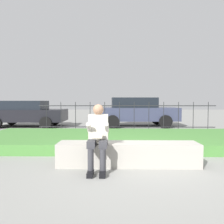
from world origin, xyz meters
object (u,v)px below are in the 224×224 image
object	(u,v)px
car_parked_center	(136,111)
car_parked_left	(27,113)
stone_bench	(128,155)
person_seated_reader	(98,134)

from	to	relation	value
car_parked_center	car_parked_left	xyz separation A→B (m)	(-5.74, -0.20, -0.08)
stone_bench	car_parked_left	bearing A→B (deg)	125.74
person_seated_reader	car_parked_center	distance (m)	7.50
stone_bench	car_parked_left	distance (m)	8.45
person_seated_reader	stone_bench	bearing A→B (deg)	27.53
car_parked_center	car_parked_left	bearing A→B (deg)	179.38
stone_bench	person_seated_reader	xyz separation A→B (m)	(-0.60, -0.31, 0.49)
car_parked_left	car_parked_center	bearing A→B (deg)	0.95
car_parked_center	car_parked_left	world-z (taller)	car_parked_center
stone_bench	car_parked_center	xyz separation A→B (m)	(0.81, 7.05, 0.59)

